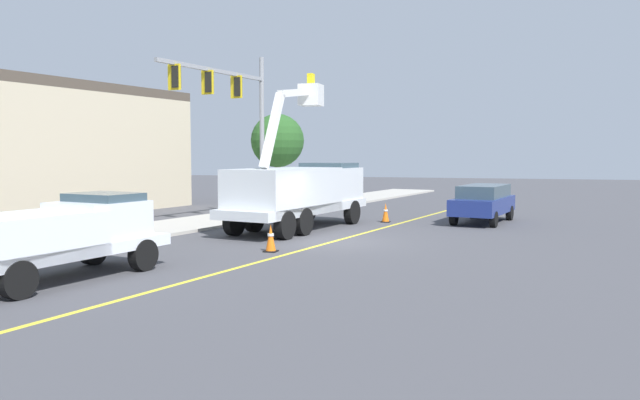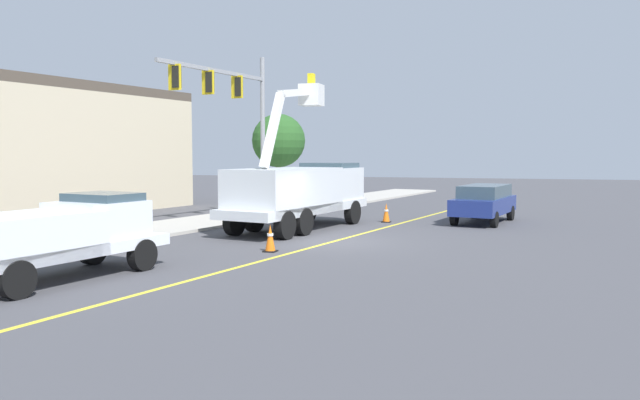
{
  "view_description": "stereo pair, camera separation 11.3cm",
  "coord_description": "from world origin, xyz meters",
  "px_view_note": "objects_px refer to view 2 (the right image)",
  "views": [
    {
      "loc": [
        -20.85,
        -5.8,
        3.1
      ],
      "look_at": [
        0.94,
        0.71,
        1.4
      ],
      "focal_mm": 34.93,
      "sensor_mm": 36.0,
      "label": 1
    },
    {
      "loc": [
        -20.82,
        -5.91,
        3.1
      ],
      "look_at": [
        0.94,
        0.71,
        1.4
      ],
      "focal_mm": 34.93,
      "sensor_mm": 36.0,
      "label": 2
    }
  ],
  "objects_px": {
    "service_pickup_truck": "(57,235)",
    "traffic_cone_mid_rear": "(386,213)",
    "utility_bucket_truck": "(300,190)",
    "passing_minivan": "(484,201)",
    "traffic_cone_mid_front": "(270,238)",
    "traffic_signal_mast": "(234,105)"
  },
  "relations": [
    {
      "from": "service_pickup_truck",
      "to": "traffic_cone_mid_rear",
      "type": "height_order",
      "value": "service_pickup_truck"
    },
    {
      "from": "utility_bucket_truck",
      "to": "traffic_cone_mid_rear",
      "type": "xyz_separation_m",
      "value": [
        3.5,
        -2.93,
        -1.17
      ]
    },
    {
      "from": "service_pickup_truck",
      "to": "passing_minivan",
      "type": "distance_m",
      "value": 18.77
    },
    {
      "from": "service_pickup_truck",
      "to": "traffic_cone_mid_front",
      "type": "relative_size",
      "value": 6.74
    },
    {
      "from": "utility_bucket_truck",
      "to": "passing_minivan",
      "type": "xyz_separation_m",
      "value": [
        4.65,
        -7.16,
        -0.63
      ]
    },
    {
      "from": "utility_bucket_truck",
      "to": "traffic_signal_mast",
      "type": "distance_m",
      "value": 5.34
    },
    {
      "from": "traffic_cone_mid_front",
      "to": "service_pickup_truck",
      "type": "bearing_deg",
      "value": 148.77
    },
    {
      "from": "traffic_cone_mid_rear",
      "to": "traffic_signal_mast",
      "type": "bearing_deg",
      "value": 107.43
    },
    {
      "from": "passing_minivan",
      "to": "traffic_cone_mid_rear",
      "type": "xyz_separation_m",
      "value": [
        -1.15,
        4.23,
        -0.54
      ]
    },
    {
      "from": "utility_bucket_truck",
      "to": "service_pickup_truck",
      "type": "xyz_separation_m",
      "value": [
        -11.53,
        2.36,
        -0.48
      ]
    },
    {
      "from": "utility_bucket_truck",
      "to": "passing_minivan",
      "type": "bearing_deg",
      "value": -57.02
    },
    {
      "from": "utility_bucket_truck",
      "to": "traffic_cone_mid_front",
      "type": "bearing_deg",
      "value": -170.18
    },
    {
      "from": "service_pickup_truck",
      "to": "traffic_cone_mid_rear",
      "type": "relative_size",
      "value": 6.79
    },
    {
      "from": "service_pickup_truck",
      "to": "passing_minivan",
      "type": "xyz_separation_m",
      "value": [
        16.17,
        -9.53,
        -0.15
      ]
    },
    {
      "from": "utility_bucket_truck",
      "to": "traffic_cone_mid_rear",
      "type": "distance_m",
      "value": 4.71
    },
    {
      "from": "service_pickup_truck",
      "to": "traffic_cone_mid_rear",
      "type": "distance_m",
      "value": 15.95
    },
    {
      "from": "traffic_signal_mast",
      "to": "utility_bucket_truck",
      "type": "bearing_deg",
      "value": -111.96
    },
    {
      "from": "service_pickup_truck",
      "to": "traffic_cone_mid_front",
      "type": "bearing_deg",
      "value": -31.23
    },
    {
      "from": "service_pickup_truck",
      "to": "utility_bucket_truck",
      "type": "bearing_deg",
      "value": -11.6
    },
    {
      "from": "service_pickup_truck",
      "to": "traffic_cone_mid_front",
      "type": "xyz_separation_m",
      "value": [
        5.59,
        -3.39,
        -0.69
      ]
    },
    {
      "from": "traffic_cone_mid_front",
      "to": "traffic_signal_mast",
      "type": "bearing_deg",
      "value": 32.04
    },
    {
      "from": "utility_bucket_truck",
      "to": "traffic_cone_mid_front",
      "type": "distance_m",
      "value": 6.13
    }
  ]
}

